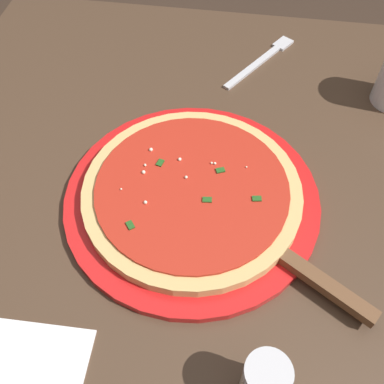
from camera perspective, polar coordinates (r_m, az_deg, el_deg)
ground_plane at (r=1.29m, az=-1.63°, el=-18.49°), size 5.00×5.00×0.00m
restaurant_table at (r=0.76m, az=-2.63°, el=-4.70°), size 0.86×0.81×0.73m
serving_plate at (r=0.60m, az=0.00°, el=-0.79°), size 0.35×0.35×0.01m
pizza at (r=0.59m, az=-0.00°, el=0.11°), size 0.29×0.29×0.02m
pizza_server at (r=0.55m, az=13.26°, el=-9.22°), size 0.15×0.21×0.01m
napkin_folded_right at (r=0.54m, az=-20.66°, el=-21.30°), size 0.12×0.13×0.00m
fork at (r=0.84m, az=9.15°, el=16.60°), size 0.17×0.12×0.00m
parmesan_shaker at (r=0.48m, az=9.29°, el=-23.05°), size 0.05×0.05×0.07m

